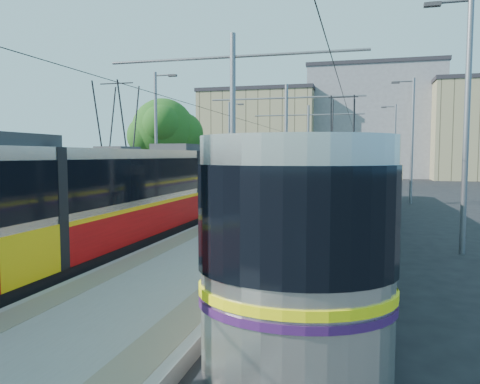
# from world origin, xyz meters

# --- Properties ---
(ground) EXTENTS (160.00, 160.00, 0.00)m
(ground) POSITION_xyz_m (0.00, 0.00, 0.00)
(ground) COLOR black
(ground) RESTS_ON ground
(platform) EXTENTS (4.00, 50.00, 0.30)m
(platform) POSITION_xyz_m (0.00, 17.00, 0.15)
(platform) COLOR gray
(platform) RESTS_ON ground
(tactile_strip_left) EXTENTS (0.70, 50.00, 0.01)m
(tactile_strip_left) POSITION_xyz_m (-1.45, 17.00, 0.30)
(tactile_strip_left) COLOR gray
(tactile_strip_left) RESTS_ON platform
(tactile_strip_right) EXTENTS (0.70, 50.00, 0.01)m
(tactile_strip_right) POSITION_xyz_m (1.45, 17.00, 0.30)
(tactile_strip_right) COLOR gray
(tactile_strip_right) RESTS_ON platform
(rails) EXTENTS (8.71, 70.00, 0.03)m
(rails) POSITION_xyz_m (0.00, 17.00, 0.02)
(rails) COLOR gray
(rails) RESTS_ON ground
(tram_left) EXTENTS (2.43, 28.56, 5.50)m
(tram_left) POSITION_xyz_m (-3.60, 6.43, 1.71)
(tram_left) COLOR black
(tram_left) RESTS_ON ground
(tram_right) EXTENTS (2.43, 30.56, 5.50)m
(tram_right) POSITION_xyz_m (3.60, 12.13, 1.86)
(tram_right) COLOR black
(tram_right) RESTS_ON ground
(catenary) EXTENTS (9.20, 70.00, 7.00)m
(catenary) POSITION_xyz_m (0.00, 14.15, 4.52)
(catenary) COLOR slate
(catenary) RESTS_ON platform
(street_lamps) EXTENTS (15.18, 38.22, 8.00)m
(street_lamps) POSITION_xyz_m (-0.00, 21.00, 4.18)
(street_lamps) COLOR slate
(street_lamps) RESTS_ON ground
(shelter) EXTENTS (0.76, 1.12, 2.32)m
(shelter) POSITION_xyz_m (1.02, 11.86, 1.52)
(shelter) COLOR black
(shelter) RESTS_ON platform
(tree) EXTENTS (4.94, 4.57, 7.18)m
(tree) POSITION_xyz_m (-9.20, 23.77, 4.85)
(tree) COLOR #382314
(tree) RESTS_ON ground
(building_left) EXTENTS (16.32, 12.24, 12.41)m
(building_left) POSITION_xyz_m (-10.00, 60.00, 6.21)
(building_left) COLOR gray
(building_left) RESTS_ON ground
(building_centre) EXTENTS (18.36, 14.28, 15.70)m
(building_centre) POSITION_xyz_m (6.00, 64.00, 7.86)
(building_centre) COLOR gray
(building_centre) RESTS_ON ground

